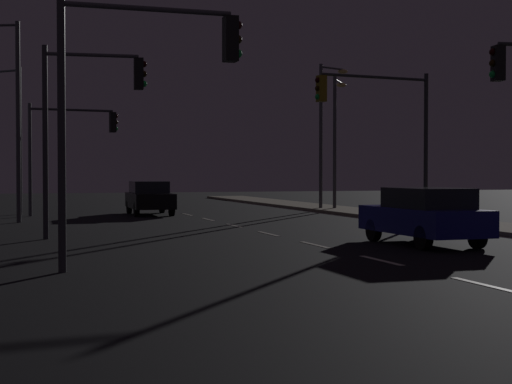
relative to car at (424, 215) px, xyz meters
The scene contains 13 objects.
ground_plane 3.30m from the car, 154.73° to the left, with size 112.00×112.00×0.00m, color black.
lane_markings_center 5.72m from the car, 120.71° to the left, with size 0.14×50.00×0.01m.
lane_edge_line 7.34m from the car, 60.76° to the left, with size 0.14×53.00×0.01m.
car is the anchor object (origin of this frame).
car_oncoming 18.15m from the car, 104.52° to the left, with size 1.95×4.45×1.57m.
traffic_light_far_center 8.52m from the car, 72.23° to the left, with size 4.89×0.76×5.65m.
traffic_light_near_right 19.88m from the car, 114.54° to the left, with size 4.10×0.60×5.12m.
traffic_light_far_left 9.37m from the car, 159.64° to the right, with size 3.81×0.34×5.58m.
traffic_light_mid_right 10.39m from the car, 150.46° to the left, with size 3.08×0.51×5.76m.
street_lamp_median 19.76m from the car, 73.66° to the left, with size 1.41×1.78×6.82m.
street_lamp_across_street 22.60m from the car, 118.30° to the left, with size 1.54×1.44×6.95m.
street_lamp_far_end 17.72m from the car, 129.00° to the left, with size 2.37×1.12×7.95m.
street_lamp_corner 19.89m from the car, 75.36° to the left, with size 1.90×0.93×7.49m.
Camera 1 is at (-8.00, -2.86, 2.00)m, focal length 54.76 mm.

